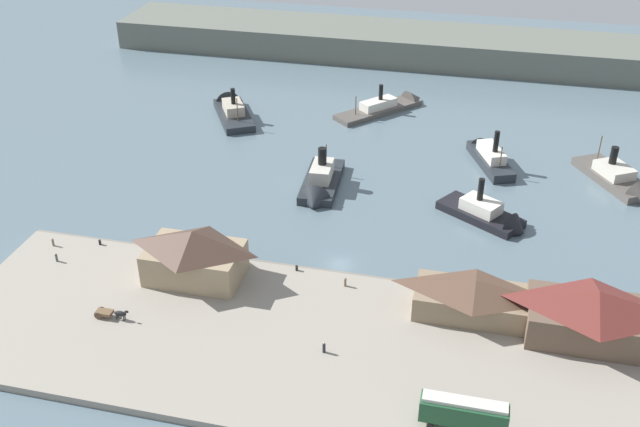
% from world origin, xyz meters
% --- Properties ---
extents(ground_plane, '(320.00, 320.00, 0.00)m').
position_xyz_m(ground_plane, '(0.00, 0.00, 0.00)').
color(ground_plane, slate).
extents(quay_promenade, '(110.00, 36.00, 1.20)m').
position_xyz_m(quay_promenade, '(0.00, -22.00, 0.60)').
color(quay_promenade, gray).
rests_on(quay_promenade, ground).
extents(seawall_edge, '(110.00, 0.80, 1.00)m').
position_xyz_m(seawall_edge, '(0.00, -3.60, 0.50)').
color(seawall_edge, slate).
rests_on(seawall_edge, ground).
extents(ferry_shed_east_terminal, '(15.42, 10.06, 8.72)m').
position_xyz_m(ferry_shed_east_terminal, '(-21.75, -10.53, 5.63)').
color(ferry_shed_east_terminal, '#998466').
rests_on(ferry_shed_east_terminal, quay_promenade).
extents(ferry_shed_west_terminal, '(17.92, 8.65, 6.20)m').
position_xyz_m(ferry_shed_west_terminal, '(22.58, -9.68, 4.35)').
color(ferry_shed_west_terminal, '#847056').
rests_on(ferry_shed_west_terminal, quay_promenade).
extents(ferry_shed_central_terminal, '(18.94, 10.84, 8.10)m').
position_xyz_m(ferry_shed_central_terminal, '(39.59, -11.15, 5.32)').
color(ferry_shed_central_terminal, brown).
rests_on(ferry_shed_central_terminal, quay_promenade).
extents(street_tram, '(10.89, 2.84, 4.43)m').
position_xyz_m(street_tram, '(22.77, -33.07, 3.78)').
color(street_tram, '#1E4C2D').
rests_on(street_tram, quay_promenade).
extents(horse_cart, '(5.43, 1.59, 1.87)m').
position_xyz_m(horse_cart, '(-30.25, -23.52, 2.13)').
color(horse_cart, brown).
rests_on(horse_cart, quay_promenade).
extents(pedestrian_by_tram, '(0.41, 0.41, 1.65)m').
position_xyz_m(pedestrian_by_tram, '(2.39, -7.33, 1.95)').
color(pedestrian_by_tram, '#6B5B4C').
rests_on(pedestrian_by_tram, quay_promenade).
extents(pedestrian_at_waters_edge, '(0.40, 0.40, 1.60)m').
position_xyz_m(pedestrian_at_waters_edge, '(-46.26, -11.78, 1.93)').
color(pedestrian_at_waters_edge, '#3D4C42').
rests_on(pedestrian_at_waters_edge, quay_promenade).
extents(pedestrian_near_west_shed, '(0.44, 0.44, 1.78)m').
position_xyz_m(pedestrian_near_west_shed, '(2.72, -23.55, 2.01)').
color(pedestrian_near_west_shed, '#232328').
rests_on(pedestrian_near_west_shed, quay_promenade).
extents(pedestrian_near_cart, '(0.38, 0.38, 1.55)m').
position_xyz_m(pedestrian_near_cart, '(-49.40, -7.62, 1.91)').
color(pedestrian_near_cart, '#6B5B4C').
rests_on(pedestrian_near_cart, quay_promenade).
extents(mooring_post_west, '(0.44, 0.44, 0.90)m').
position_xyz_m(mooring_post_west, '(-6.28, -4.95, 1.65)').
color(mooring_post_west, black).
rests_on(mooring_post_west, quay_promenade).
extents(mooring_post_center_east, '(0.44, 0.44, 0.90)m').
position_xyz_m(mooring_post_center_east, '(-41.69, -5.38, 1.65)').
color(mooring_post_center_east, black).
rests_on(mooring_post_center_east, quay_promenade).
extents(ferry_mid_harbor, '(11.34, 19.06, 9.83)m').
position_xyz_m(ferry_mid_harbor, '(22.59, 45.59, 1.56)').
color(ferry_mid_harbor, '#23282D').
rests_on(ferry_mid_harbor, ground).
extents(ferry_moored_west, '(21.10, 23.20, 9.07)m').
position_xyz_m(ferry_moored_west, '(-2.27, 69.94, 0.97)').
color(ferry_moored_west, '#514C47').
rests_on(ferry_moored_west, ground).
extents(ferry_approaching_east, '(7.99, 20.00, 10.30)m').
position_xyz_m(ferry_approaching_east, '(-9.42, 24.32, 1.46)').
color(ferry_approaching_east, '#23282D').
rests_on(ferry_approaching_east, ground).
extents(ferry_near_quay, '(15.95, 21.27, 10.20)m').
position_xyz_m(ferry_near_quay, '(-39.57, 57.39, 1.29)').
color(ferry_near_quay, '#23282D').
rests_on(ferry_near_quay, ground).
extents(ferry_departing_north, '(18.09, 14.46, 10.16)m').
position_xyz_m(ferry_departing_north, '(24.23, 20.08, 1.26)').
color(ferry_departing_north, black).
rests_on(ferry_departing_north, ground).
extents(ferry_approaching_west, '(16.19, 20.89, 10.07)m').
position_xyz_m(ferry_approaching_west, '(49.37, 40.05, 1.24)').
color(ferry_approaching_west, '#514C47').
rests_on(ferry_approaching_west, ground).
extents(far_headland, '(180.00, 24.00, 8.00)m').
position_xyz_m(far_headland, '(0.00, 110.00, 4.00)').
color(far_headland, '#60665B').
rests_on(far_headland, ground).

